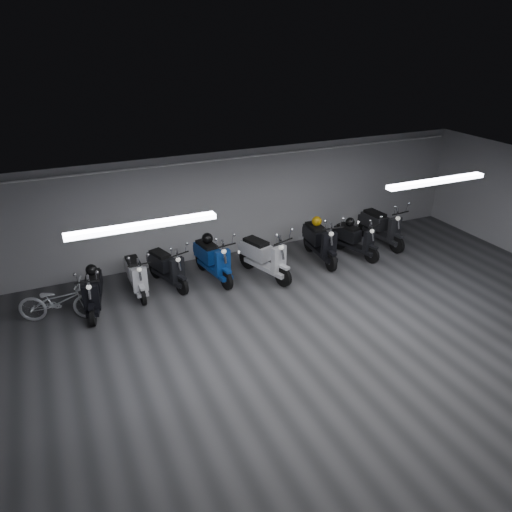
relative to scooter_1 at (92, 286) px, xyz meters
name	(u,v)px	position (x,y,z in m)	size (l,w,h in m)	color
floor	(328,355)	(3.77, -3.40, -0.62)	(14.00, 10.00, 0.01)	#313134
ceiling	(339,215)	(3.77, -3.40, 2.19)	(14.00, 10.00, 0.01)	gray
back_wall	(230,204)	(3.77, 1.61, 0.78)	(14.00, 0.01, 2.80)	#969698
fluor_strip_left	(143,226)	(0.77, -2.40, 2.12)	(2.40, 0.18, 0.08)	white
fluor_strip_right	(436,181)	(6.77, -2.40, 2.12)	(2.40, 0.18, 0.08)	white
conduit	(230,159)	(3.77, 1.52, 2.00)	(0.05, 0.05, 13.60)	white
scooter_1	(92,286)	(0.00, 0.00, 0.00)	(0.55, 1.66, 1.23)	black
scooter_2	(136,270)	(1.00, 0.40, -0.01)	(0.54, 1.63, 1.21)	#BBBCC0
scooter_3	(167,262)	(1.74, 0.47, 0.01)	(0.56, 1.69, 1.26)	black
scooter_4	(213,253)	(2.84, 0.36, 0.07)	(0.61, 1.84, 1.37)	navy
scooter_6	(265,250)	(4.02, -0.04, 0.10)	(0.64, 1.91, 1.43)	silver
scooter_7	(321,236)	(5.73, 0.21, 0.09)	(0.64, 1.91, 1.42)	black
scooter_8	(356,234)	(6.74, 0.08, 0.02)	(0.57, 1.70, 1.26)	black
scooter_9	(382,221)	(7.83, 0.40, 0.09)	(0.64, 1.91, 1.42)	black
bicycle	(58,297)	(-0.70, -0.05, -0.08)	(0.58, 1.65, 1.06)	silver
helmet_0	(317,221)	(5.75, 0.47, 0.39)	(0.26, 0.26, 0.26)	#B8830A
helmet_1	(207,238)	(2.80, 0.62, 0.37)	(0.27, 0.27, 0.27)	black
helmet_2	(91,270)	(0.05, 0.23, 0.27)	(0.25, 0.25, 0.25)	black
helmet_3	(350,222)	(6.68, 0.31, 0.29)	(0.24, 0.24, 0.24)	black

